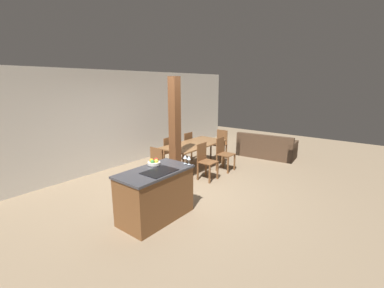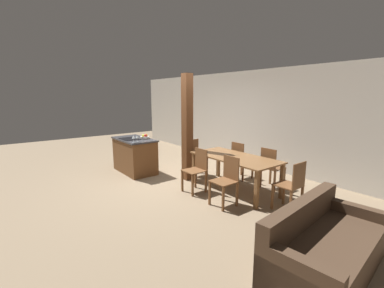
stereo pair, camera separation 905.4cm
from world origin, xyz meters
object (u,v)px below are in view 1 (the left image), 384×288
object	(u,v)px
fruit_bowl	(154,162)
dining_chair_near_left	(206,160)
dining_chair_far_left	(166,152)
dining_table	(194,147)
dining_chair_foot_end	(220,144)
timber_post	(175,133)
wine_glass_middle	(185,157)
couch	(266,149)
dining_chair_near_right	(224,153)
dining_chair_far_right	(185,146)
kitchen_island	(155,194)
dining_chair_head_end	(160,164)
wine_glass_near	(189,158)

from	to	relation	value
fruit_bowl	dining_chair_near_left	distance (m)	1.98
dining_chair_far_left	dining_chair_near_left	bearing A→B (deg)	90.00
dining_table	dining_chair_foot_end	xyz separation A→B (m)	(1.33, 0.00, -0.16)
dining_chair_foot_end	timber_post	size ratio (longest dim) A/B	0.36
wine_glass_middle	couch	size ratio (longest dim) A/B	0.09
wine_glass_middle	dining_chair_far_left	xyz separation A→B (m)	(1.52, 1.97, -0.55)
dining_chair_near_right	dining_chair_far_right	distance (m)	1.36
dining_chair_far_left	timber_post	distance (m)	1.50
kitchen_island	dining_chair_foot_end	xyz separation A→B (m)	(3.88, 1.09, 0.03)
fruit_bowl	dining_chair_near_right	xyz separation A→B (m)	(2.78, 0.19, -0.47)
dining_chair_far_right	dining_chair_head_end	bearing A→B (deg)	21.12
dining_table	dining_chair_far_left	bearing A→B (deg)	122.41
kitchen_island	dining_chair_head_end	xyz separation A→B (m)	(1.21, 1.09, 0.03)
dining_chair_far_left	dining_chair_head_end	bearing A→B (deg)	37.16
dining_chair_near_right	dining_chair_foot_end	size ratio (longest dim) A/B	1.00
wine_glass_near	couch	distance (m)	4.46
wine_glass_middle	timber_post	size ratio (longest dim) A/B	0.07
dining_chair_head_end	timber_post	bearing A→B (deg)	-158.69
wine_glass_middle	dining_chair_foot_end	bearing A→B (deg)	21.34
fruit_bowl	dining_chair_far_right	world-z (taller)	fruit_bowl
dining_chair_near_right	dining_chair_foot_end	world-z (taller)	same
wine_glass_near	timber_post	size ratio (longest dim) A/B	0.07
dining_chair_near_left	dining_chair_head_end	world-z (taller)	same
dining_chair_foot_end	wine_glass_middle	bearing A→B (deg)	-68.66
timber_post	couch	bearing A→B (deg)	-11.48
kitchen_island	fruit_bowl	distance (m)	0.58
wine_glass_middle	dining_chair_far_right	bearing A→B (deg)	39.48
fruit_bowl	dining_chair_near_left	size ratio (longest dim) A/B	0.26
wine_glass_middle	kitchen_island	bearing A→B (deg)	161.61
wine_glass_middle	couch	distance (m)	4.45
wine_glass_near	dining_chair_foot_end	xyz separation A→B (m)	(3.29, 1.37, -0.55)
dining_table	dining_chair_near_right	world-z (taller)	dining_chair_near_right
kitchen_island	dining_chair_far_left	world-z (taller)	kitchen_island
fruit_bowl	dining_chair_far_right	size ratio (longest dim) A/B	0.26
kitchen_island	dining_chair_near_right	distance (m)	3.01
dining_chair_head_end	dining_table	bearing A→B (deg)	-90.00
fruit_bowl	dining_chair_far_right	bearing A→B (deg)	29.25
dining_chair_far_left	dining_chair_far_right	world-z (taller)	same
fruit_bowl	dining_chair_head_end	world-z (taller)	fruit_bowl
kitchen_island	couch	size ratio (longest dim) A/B	0.72
dining_chair_near_left	dining_chair_head_end	distance (m)	1.13
dining_chair_near_left	timber_post	bearing A→B (deg)	156.94
wine_glass_near	dining_chair_foot_end	world-z (taller)	wine_glass_near
wine_glass_near	dining_chair_far_right	size ratio (longest dim) A/B	0.19
dining_table	dining_chair_foot_end	bearing A→B (deg)	0.00
dining_chair_far_right	couch	bearing A→B (deg)	138.28
dining_chair_near_left	dining_chair_head_end	xyz separation A→B (m)	(-0.90, 0.68, 0.00)
dining_chair_far_left	dining_chair_head_end	distance (m)	1.13
dining_chair_near_right	dining_chair_head_end	bearing A→B (deg)	158.88
dining_chair_foot_end	dining_table	bearing A→B (deg)	-90.00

